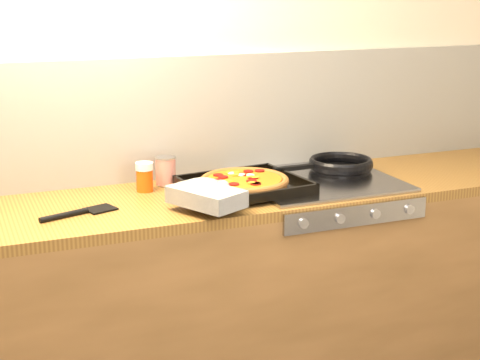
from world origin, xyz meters
name	(u,v)px	position (x,y,z in m)	size (l,w,h in m)	color
room_shell	(189,117)	(0.00, 1.39, 1.15)	(3.20, 3.20, 3.20)	white
counter_run	(215,302)	(0.00, 1.10, 0.45)	(3.20, 0.62, 0.90)	olive
stovetop	(318,181)	(0.45, 1.10, 0.91)	(0.60, 0.56, 0.02)	gray
pizza_on_tray	(233,186)	(0.05, 1.03, 0.95)	(0.59, 0.55, 0.07)	black
frying_pan	(339,165)	(0.59, 1.18, 0.94)	(0.45, 0.28, 0.04)	black
tomato_can	(166,171)	(-0.13, 1.29, 0.96)	(0.11, 0.11, 0.12)	#99100C
juice_glass	(145,177)	(-0.23, 1.24, 0.96)	(0.08, 0.08, 0.11)	#E7490D
wooden_spoon	(241,176)	(0.18, 1.27, 0.91)	(0.28, 0.14, 0.02)	#B6784D
black_spatula	(79,212)	(-0.52, 1.03, 0.91)	(0.28, 0.14, 0.02)	black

